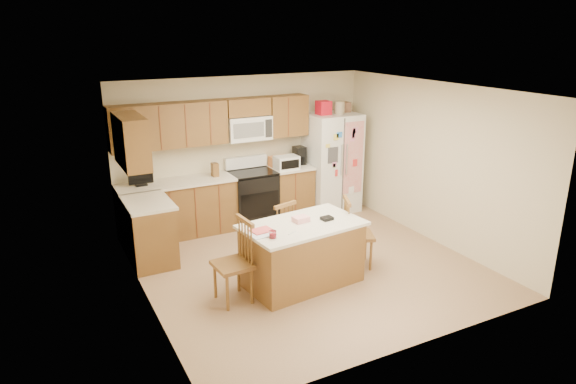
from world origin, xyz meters
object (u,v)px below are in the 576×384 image
stove (252,196)px  windsor_chair_right (356,234)px  refrigerator (332,162)px  island (302,253)px  windsor_chair_back (278,234)px  windsor_chair_left (235,264)px

stove → windsor_chair_right: stove is taller
stove → refrigerator: size_ratio=0.55×
island → windsor_chair_back: (-0.02, 0.67, 0.02)m
refrigerator → island: bearing=-129.3°
island → windsor_chair_right: 0.95m
stove → windsor_chair_left: (-1.28, -2.39, 0.03)m
refrigerator → windsor_chair_left: 3.70m
windsor_chair_left → windsor_chair_back: bearing=36.0°
stove → windsor_chair_right: bearing=-74.7°
island → windsor_chair_back: size_ratio=1.71×
windsor_chair_right → windsor_chair_left: bearing=-176.0°
windsor_chair_left → windsor_chair_right: size_ratio=1.05×
refrigerator → island: (-1.89, -2.31, -0.49)m
island → windsor_chair_left: windsor_chair_left is taller
refrigerator → windsor_chair_back: bearing=-139.2°
windsor_chair_back → windsor_chair_right: 1.10m
refrigerator → windsor_chair_left: (-2.85, -2.33, -0.42)m
stove → island: (-0.32, -2.38, -0.04)m
stove → island: bearing=-97.7°
refrigerator → windsor_chair_back: refrigerator is taller
windsor_chair_back → island: bearing=-88.4°
windsor_chair_left → stove: bearing=61.9°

